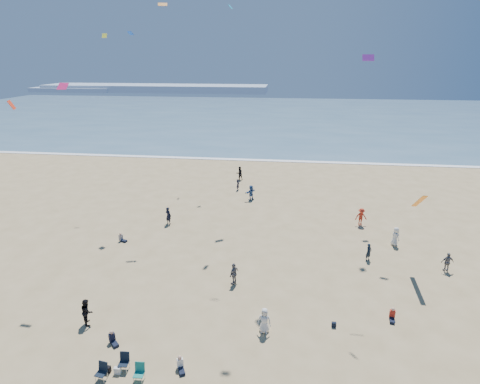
# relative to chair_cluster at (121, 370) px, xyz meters

# --- Properties ---
(ground) EXTENTS (220.00, 220.00, 0.00)m
(ground) POSITION_rel_chair_cluster_xyz_m (3.35, 0.34, -0.50)
(ground) COLOR tan
(ground) RESTS_ON ground
(ocean) EXTENTS (220.00, 100.00, 0.06)m
(ocean) POSITION_rel_chair_cluster_xyz_m (3.35, 95.34, -0.47)
(ocean) COLOR #476B84
(ocean) RESTS_ON ground
(surf_line) EXTENTS (220.00, 1.20, 0.08)m
(surf_line) POSITION_rel_chair_cluster_xyz_m (3.35, 45.34, -0.46)
(surf_line) COLOR white
(surf_line) RESTS_ON ground
(headland_far) EXTENTS (110.00, 20.00, 3.20)m
(headland_far) POSITION_rel_chair_cluster_xyz_m (-56.65, 170.34, 1.10)
(headland_far) COLOR #7A8EA8
(headland_far) RESTS_ON ground
(headland_near) EXTENTS (40.00, 14.00, 2.00)m
(headland_near) POSITION_rel_chair_cluster_xyz_m (-96.65, 165.34, 0.50)
(headland_near) COLOR #7A8EA8
(headland_near) RESTS_ON ground
(standing_flyers) EXTENTS (30.45, 44.77, 1.91)m
(standing_flyers) POSITION_rel_chair_cluster_xyz_m (7.90, 13.06, 0.38)
(standing_flyers) COLOR black
(standing_flyers) RESTS_ON ground
(seated_group) EXTENTS (23.04, 16.62, 0.84)m
(seated_group) POSITION_rel_chair_cluster_xyz_m (3.39, 4.88, -0.08)
(seated_group) COLOR silver
(seated_group) RESTS_ON ground
(chair_cluster) EXTENTS (2.66, 1.45, 1.00)m
(chair_cluster) POSITION_rel_chair_cluster_xyz_m (0.00, 0.00, 0.00)
(chair_cluster) COLOR black
(chair_cluster) RESTS_ON ground
(white_tote) EXTENTS (0.35, 0.20, 0.40)m
(white_tote) POSITION_rel_chair_cluster_xyz_m (-0.32, 0.20, -0.30)
(white_tote) COLOR silver
(white_tote) RESTS_ON ground
(black_backpack) EXTENTS (0.30, 0.22, 0.38)m
(black_backpack) POSITION_rel_chair_cluster_xyz_m (-0.88, 0.21, -0.31)
(black_backpack) COLOR black
(black_backpack) RESTS_ON ground
(navy_bag) EXTENTS (0.28, 0.18, 0.34)m
(navy_bag) POSITION_rel_chair_cluster_xyz_m (11.71, 5.41, -0.33)
(navy_bag) COLOR black
(navy_bag) RESTS_ON ground
(kites_aloft) EXTENTS (34.32, 42.17, 30.14)m
(kites_aloft) POSITION_rel_chair_cluster_xyz_m (12.54, 12.59, 14.62)
(kites_aloft) COLOR purple
(kites_aloft) RESTS_ON ground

